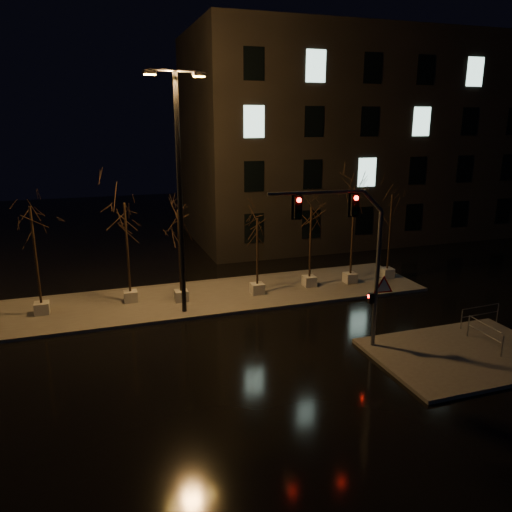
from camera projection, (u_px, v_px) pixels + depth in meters
name	position (u px, v px, depth m)	size (l,w,h in m)	color
ground	(253.00, 345.00, 20.34)	(90.00, 90.00, 0.00)	black
median	(217.00, 296.00, 25.81)	(22.00, 5.00, 0.15)	#4F4B46
sidewalk_corner	(464.00, 354.00, 19.40)	(7.00, 5.00, 0.15)	#4F4B46
building	(351.00, 139.00, 39.11)	(25.00, 12.00, 15.00)	black
tree_0	(33.00, 231.00, 22.25)	(1.80, 1.80, 5.20)	#A6A59B
tree_1	(126.00, 226.00, 23.84)	(1.80, 1.80, 5.09)	#A6A59B
tree_2	(179.00, 231.00, 23.99)	(1.80, 1.80, 4.72)	#A6A59B
tree_3	(257.00, 235.00, 25.17)	(1.80, 1.80, 4.10)	#A6A59B
tree_4	(311.00, 225.00, 26.32)	(1.80, 1.80, 4.45)	#A6A59B
tree_5	(354.00, 209.00, 26.66)	(1.80, 1.80, 5.49)	#A6A59B
tree_6	(391.00, 213.00, 27.69)	(1.80, 1.80, 4.91)	#A6A59B
traffic_signal_mast	(354.00, 247.00, 18.75)	(5.12, 0.62, 6.28)	slate
streetlight_main	(179.00, 179.00, 21.96)	(2.70, 0.71, 10.79)	black
guard_rail_a	(480.00, 313.00, 21.81)	(2.09, 0.15, 0.90)	slate
guard_rail_b	(485.00, 332.00, 19.79)	(0.14, 1.98, 0.94)	slate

